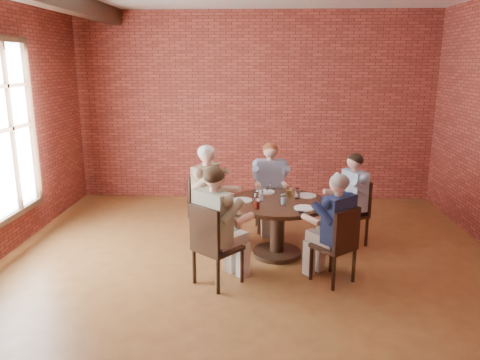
{
  "coord_description": "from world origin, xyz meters",
  "views": [
    {
      "loc": [
        0.12,
        -5.09,
        2.49
      ],
      "look_at": [
        -0.15,
        1.0,
        0.96
      ],
      "focal_mm": 35.0,
      "sensor_mm": 36.0,
      "label": 1
    }
  ],
  "objects_px": {
    "chair_a": "(355,209)",
    "chair_b": "(269,196)",
    "chair_d": "(212,243)",
    "diner_d": "(218,226)",
    "diner_b": "(270,188)",
    "diner_a": "(350,200)",
    "chair_e": "(339,243)",
    "dining_table": "(278,217)",
    "smartphone": "(301,211)",
    "diner_e": "(334,229)",
    "chair_c": "(204,207)",
    "diner_c": "(210,196)"
  },
  "relations": [
    {
      "from": "diner_c",
      "to": "smartphone",
      "type": "height_order",
      "value": "diner_c"
    },
    {
      "from": "dining_table",
      "to": "chair_d",
      "type": "relative_size",
      "value": 1.34
    },
    {
      "from": "dining_table",
      "to": "diner_a",
      "type": "xyz_separation_m",
      "value": [
        1.02,
        0.45,
        0.12
      ]
    },
    {
      "from": "chair_d",
      "to": "smartphone",
      "type": "height_order",
      "value": "chair_d"
    },
    {
      "from": "chair_a",
      "to": "dining_table",
      "type": "bearing_deg",
      "value": -90.0
    },
    {
      "from": "dining_table",
      "to": "chair_c",
      "type": "distance_m",
      "value": 1.09
    },
    {
      "from": "chair_e",
      "to": "chair_b",
      "type": "bearing_deg",
      "value": -107.82
    },
    {
      "from": "chair_e",
      "to": "diner_e",
      "type": "height_order",
      "value": "diner_e"
    },
    {
      "from": "chair_d",
      "to": "diner_d",
      "type": "height_order",
      "value": "diner_d"
    },
    {
      "from": "diner_b",
      "to": "diner_e",
      "type": "distance_m",
      "value": 1.84
    },
    {
      "from": "chair_b",
      "to": "smartphone",
      "type": "height_order",
      "value": "chair_b"
    },
    {
      "from": "chair_b",
      "to": "chair_e",
      "type": "xyz_separation_m",
      "value": [
        0.76,
        -1.85,
        -0.01
      ]
    },
    {
      "from": "diner_a",
      "to": "chair_e",
      "type": "xyz_separation_m",
      "value": [
        -0.35,
        -1.25,
        -0.15
      ]
    },
    {
      "from": "chair_c",
      "to": "dining_table",
      "type": "bearing_deg",
      "value": -90.0
    },
    {
      "from": "diner_c",
      "to": "diner_e",
      "type": "height_order",
      "value": "diner_c"
    },
    {
      "from": "chair_c",
      "to": "chair_e",
      "type": "xyz_separation_m",
      "value": [
        1.68,
        -1.21,
        -0.03
      ]
    },
    {
      "from": "diner_b",
      "to": "chair_e",
      "type": "height_order",
      "value": "diner_b"
    },
    {
      "from": "chair_a",
      "to": "smartphone",
      "type": "relative_size",
      "value": 7.03
    },
    {
      "from": "chair_b",
      "to": "diner_b",
      "type": "height_order",
      "value": "diner_b"
    },
    {
      "from": "dining_table",
      "to": "chair_e",
      "type": "bearing_deg",
      "value": -49.83
    },
    {
      "from": "chair_a",
      "to": "diner_d",
      "type": "xyz_separation_m",
      "value": [
        -1.8,
        -1.33,
        0.19
      ]
    },
    {
      "from": "chair_c",
      "to": "chair_e",
      "type": "relative_size",
      "value": 1.07
    },
    {
      "from": "diner_b",
      "to": "diner_a",
      "type": "bearing_deg",
      "value": -29.91
    },
    {
      "from": "dining_table",
      "to": "diner_d",
      "type": "xyz_separation_m",
      "value": [
        -0.71,
        -0.84,
        0.16
      ]
    },
    {
      "from": "chair_a",
      "to": "diner_e",
      "type": "bearing_deg",
      "value": -45.16
    },
    {
      "from": "chair_a",
      "to": "diner_e",
      "type": "height_order",
      "value": "diner_e"
    },
    {
      "from": "chair_a",
      "to": "chair_b",
      "type": "distance_m",
      "value": 1.31
    },
    {
      "from": "chair_d",
      "to": "diner_b",
      "type": "bearing_deg",
      "value": -69.96
    },
    {
      "from": "diner_a",
      "to": "chair_d",
      "type": "relative_size",
      "value": 1.34
    },
    {
      "from": "chair_c",
      "to": "chair_d",
      "type": "relative_size",
      "value": 1.01
    },
    {
      "from": "dining_table",
      "to": "diner_e",
      "type": "distance_m",
      "value": 0.97
    },
    {
      "from": "chair_a",
      "to": "diner_c",
      "type": "xyz_separation_m",
      "value": [
        -2.02,
        -0.11,
        0.2
      ]
    },
    {
      "from": "diner_a",
      "to": "dining_table",
      "type": "bearing_deg",
      "value": -90.0
    },
    {
      "from": "dining_table",
      "to": "diner_a",
      "type": "relative_size",
      "value": 1.0
    },
    {
      "from": "dining_table",
      "to": "diner_d",
      "type": "height_order",
      "value": "diner_d"
    },
    {
      "from": "chair_a",
      "to": "smartphone",
      "type": "xyz_separation_m",
      "value": [
        -0.83,
        -0.92,
        0.26
      ]
    },
    {
      "from": "dining_table",
      "to": "smartphone",
      "type": "distance_m",
      "value": 0.56
    },
    {
      "from": "chair_a",
      "to": "chair_b",
      "type": "bearing_deg",
      "value": -139.55
    },
    {
      "from": "chair_a",
      "to": "chair_b",
      "type": "relative_size",
      "value": 0.97
    },
    {
      "from": "diner_b",
      "to": "chair_c",
      "type": "xyz_separation_m",
      "value": [
        -0.93,
        -0.55,
        -0.14
      ]
    },
    {
      "from": "dining_table",
      "to": "chair_d",
      "type": "xyz_separation_m",
      "value": [
        -0.77,
        -0.91,
        -0.01
      ]
    },
    {
      "from": "diner_c",
      "to": "smartphone",
      "type": "relative_size",
      "value": 10.78
    },
    {
      "from": "dining_table",
      "to": "chair_e",
      "type": "height_order",
      "value": "chair_e"
    },
    {
      "from": "chair_a",
      "to": "chair_d",
      "type": "relative_size",
      "value": 0.95
    },
    {
      "from": "chair_e",
      "to": "smartphone",
      "type": "xyz_separation_m",
      "value": [
        -0.41,
        0.35,
        0.26
      ]
    },
    {
      "from": "diner_c",
      "to": "diner_e",
      "type": "distance_m",
      "value": 1.9
    },
    {
      "from": "diner_c",
      "to": "chair_d",
      "type": "bearing_deg",
      "value": -150.92
    },
    {
      "from": "chair_d",
      "to": "smartphone",
      "type": "distance_m",
      "value": 1.16
    },
    {
      "from": "chair_a",
      "to": "diner_a",
      "type": "xyz_separation_m",
      "value": [
        -0.07,
        -0.03,
        0.15
      ]
    },
    {
      "from": "diner_a",
      "to": "chair_c",
      "type": "height_order",
      "value": "diner_a"
    }
  ]
}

